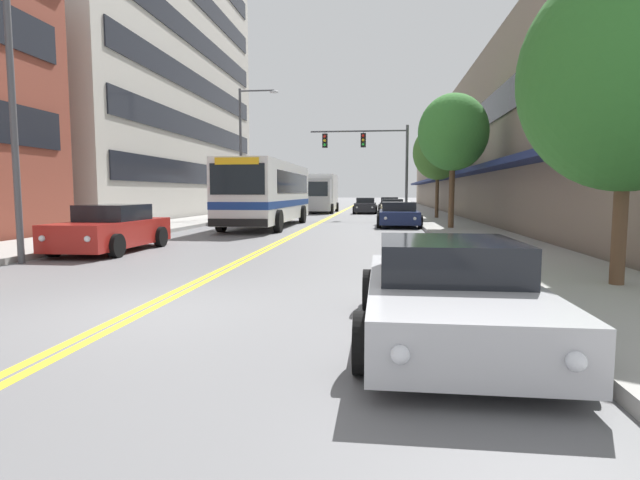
{
  "coord_description": "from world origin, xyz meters",
  "views": [
    {
      "loc": [
        3.51,
        -6.83,
        1.76
      ],
      "look_at": [
        0.03,
        21.92,
        -1.03
      ],
      "focal_mm": 28.0,
      "sensor_mm": 36.0,
      "label": 1
    }
  ],
  "objects_px": {
    "street_lamp_left_near": "(20,80)",
    "car_slate_blue_parked_left_near": "(283,207)",
    "car_black_parked_right_mid": "(389,205)",
    "car_beige_parked_right_end": "(392,208)",
    "box_truck": "(320,193)",
    "car_charcoal_moving_lead": "(366,206)",
    "car_navy_parked_right_far": "(399,215)",
    "street_tree_right_mid": "(453,133)",
    "street_tree_right_far": "(438,153)",
    "car_red_parked_left_far": "(112,230)",
    "street_lamp_left_far": "(246,142)",
    "city_bus": "(269,191)",
    "traffic_signal_mast": "(373,152)",
    "street_tree_right_near": "(628,75)",
    "car_silver_parked_right_foreground": "(448,292)"
  },
  "relations": [
    {
      "from": "car_black_parked_right_mid",
      "to": "car_navy_parked_right_far",
      "type": "xyz_separation_m",
      "value": [
        0.13,
        -19.78,
        -0.01
      ]
    },
    {
      "from": "car_slate_blue_parked_left_near",
      "to": "car_beige_parked_right_end",
      "type": "bearing_deg",
      "value": -11.3
    },
    {
      "from": "street_lamp_left_near",
      "to": "car_slate_blue_parked_left_near",
      "type": "bearing_deg",
      "value": 88.59
    },
    {
      "from": "car_charcoal_moving_lead",
      "to": "car_red_parked_left_far",
      "type": "bearing_deg",
      "value": -103.41
    },
    {
      "from": "car_navy_parked_right_far",
      "to": "street_tree_right_mid",
      "type": "height_order",
      "value": "street_tree_right_mid"
    },
    {
      "from": "car_silver_parked_right_foreground",
      "to": "street_lamp_left_near",
      "type": "distance_m",
      "value": 11.41
    },
    {
      "from": "city_bus",
      "to": "street_tree_right_mid",
      "type": "relative_size",
      "value": 1.9
    },
    {
      "from": "street_lamp_left_near",
      "to": "street_tree_right_far",
      "type": "bearing_deg",
      "value": 59.72
    },
    {
      "from": "city_bus",
      "to": "traffic_signal_mast",
      "type": "height_order",
      "value": "traffic_signal_mast"
    },
    {
      "from": "car_slate_blue_parked_left_near",
      "to": "street_tree_right_near",
      "type": "relative_size",
      "value": 0.77
    },
    {
      "from": "car_black_parked_right_mid",
      "to": "car_beige_parked_right_end",
      "type": "height_order",
      "value": "car_black_parked_right_mid"
    },
    {
      "from": "street_tree_right_far",
      "to": "street_lamp_left_near",
      "type": "bearing_deg",
      "value": -120.28
    },
    {
      "from": "car_black_parked_right_mid",
      "to": "car_navy_parked_right_far",
      "type": "bearing_deg",
      "value": -89.62
    },
    {
      "from": "car_navy_parked_right_far",
      "to": "car_charcoal_moving_lead",
      "type": "bearing_deg",
      "value": 97.64
    },
    {
      "from": "car_navy_parked_right_far",
      "to": "car_slate_blue_parked_left_near",
      "type": "bearing_deg",
      "value": 122.04
    },
    {
      "from": "car_charcoal_moving_lead",
      "to": "street_tree_right_mid",
      "type": "bearing_deg",
      "value": -77.0
    },
    {
      "from": "car_charcoal_moving_lead",
      "to": "box_truck",
      "type": "relative_size",
      "value": 0.69
    },
    {
      "from": "traffic_signal_mast",
      "to": "street_tree_right_near",
      "type": "relative_size",
      "value": 1.18
    },
    {
      "from": "car_black_parked_right_mid",
      "to": "car_beige_parked_right_end",
      "type": "bearing_deg",
      "value": -89.19
    },
    {
      "from": "traffic_signal_mast",
      "to": "street_lamp_left_far",
      "type": "bearing_deg",
      "value": -163.31
    },
    {
      "from": "car_charcoal_moving_lead",
      "to": "street_tree_right_near",
      "type": "relative_size",
      "value": 0.88
    },
    {
      "from": "city_bus",
      "to": "box_truck",
      "type": "relative_size",
      "value": 1.62
    },
    {
      "from": "car_slate_blue_parked_left_near",
      "to": "car_navy_parked_right_far",
      "type": "xyz_separation_m",
      "value": [
        8.8,
        -14.06,
        0.01
      ]
    },
    {
      "from": "car_black_parked_right_mid",
      "to": "box_truck",
      "type": "distance_m",
      "value": 6.67
    },
    {
      "from": "car_slate_blue_parked_left_near",
      "to": "street_lamp_left_far",
      "type": "xyz_separation_m",
      "value": [
        -0.59,
        -8.83,
        4.3
      ]
    },
    {
      "from": "car_red_parked_left_far",
      "to": "car_charcoal_moving_lead",
      "type": "distance_m",
      "value": 28.87
    },
    {
      "from": "car_slate_blue_parked_left_near",
      "to": "street_lamp_left_far",
      "type": "bearing_deg",
      "value": -93.83
    },
    {
      "from": "city_bus",
      "to": "street_tree_right_near",
      "type": "distance_m",
      "value": 18.94
    },
    {
      "from": "car_black_parked_right_mid",
      "to": "car_navy_parked_right_far",
      "type": "distance_m",
      "value": 19.78
    },
    {
      "from": "street_lamp_left_far",
      "to": "car_navy_parked_right_far",
      "type": "bearing_deg",
      "value": -29.14
    },
    {
      "from": "city_bus",
      "to": "car_charcoal_moving_lead",
      "type": "height_order",
      "value": "city_bus"
    },
    {
      "from": "traffic_signal_mast",
      "to": "car_navy_parked_right_far",
      "type": "bearing_deg",
      "value": -78.92
    },
    {
      "from": "car_slate_blue_parked_left_near",
      "to": "box_truck",
      "type": "relative_size",
      "value": 0.61
    },
    {
      "from": "street_lamp_left_near",
      "to": "street_lamp_left_far",
      "type": "xyz_separation_m",
      "value": [
        0.11,
        19.79,
        0.46
      ]
    },
    {
      "from": "car_charcoal_moving_lead",
      "to": "car_beige_parked_right_end",
      "type": "bearing_deg",
      "value": -61.15
    },
    {
      "from": "car_slate_blue_parked_left_near",
      "to": "street_tree_right_far",
      "type": "bearing_deg",
      "value": -34.87
    },
    {
      "from": "box_truck",
      "to": "car_navy_parked_right_far",
      "type": "bearing_deg",
      "value": -70.28
    },
    {
      "from": "city_bus",
      "to": "car_black_parked_right_mid",
      "type": "xyz_separation_m",
      "value": [
        6.5,
        20.39,
        -1.2
      ]
    },
    {
      "from": "car_silver_parked_right_foreground",
      "to": "car_charcoal_moving_lead",
      "type": "relative_size",
      "value": 0.92
    },
    {
      "from": "car_red_parked_left_far",
      "to": "car_black_parked_right_mid",
      "type": "distance_m",
      "value": 32.84
    },
    {
      "from": "street_tree_right_mid",
      "to": "city_bus",
      "type": "bearing_deg",
      "value": 165.77
    },
    {
      "from": "traffic_signal_mast",
      "to": "street_lamp_left_far",
      "type": "xyz_separation_m",
      "value": [
        -7.9,
        -2.37,
        0.5
      ]
    },
    {
      "from": "street_tree_right_near",
      "to": "street_lamp_left_far",
      "type": "bearing_deg",
      "value": 119.74
    },
    {
      "from": "city_bus",
      "to": "street_tree_right_near",
      "type": "height_order",
      "value": "street_tree_right_near"
    },
    {
      "from": "car_charcoal_moving_lead",
      "to": "street_tree_right_far",
      "type": "height_order",
      "value": "street_tree_right_far"
    },
    {
      "from": "car_beige_parked_right_end",
      "to": "street_lamp_left_near",
      "type": "bearing_deg",
      "value": -109.43
    },
    {
      "from": "box_truck",
      "to": "traffic_signal_mast",
      "type": "bearing_deg",
      "value": -63.84
    },
    {
      "from": "car_silver_parked_right_foreground",
      "to": "city_bus",
      "type": "bearing_deg",
      "value": 108.86
    },
    {
      "from": "car_black_parked_right_mid",
      "to": "street_tree_right_near",
      "type": "relative_size",
      "value": 0.86
    },
    {
      "from": "car_beige_parked_right_end",
      "to": "street_lamp_left_far",
      "type": "relative_size",
      "value": 0.56
    }
  ]
}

